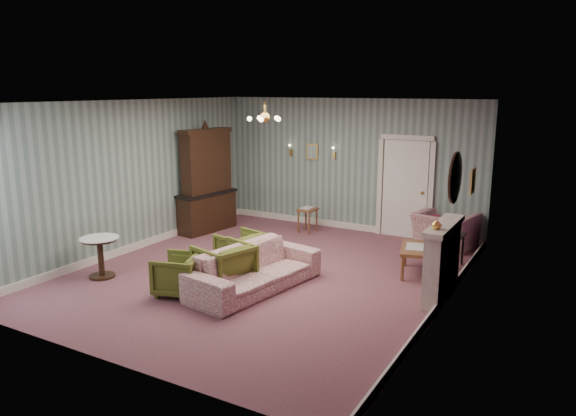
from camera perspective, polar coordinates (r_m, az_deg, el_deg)
The scene contains 27 objects.
floor at distance 9.35m, azimuth -2.29°, elevation -6.93°, with size 7.00×7.00×0.00m, color #7F4A56.
ceiling at distance 8.82m, azimuth -2.46°, elevation 11.13°, with size 7.00×7.00×0.00m, color white.
wall_back at distance 12.05m, azimuth 6.45°, elevation 4.51°, with size 6.00×6.00×0.00m, color slate.
wall_front at distance 6.36m, azimuth -19.25°, elevation -3.37°, with size 6.00×6.00×0.00m, color slate.
wall_left at distance 10.84m, azimuth -16.00°, elevation 3.21°, with size 7.00×7.00×0.00m, color slate.
wall_right at distance 7.85m, azimuth 16.59°, elevation -0.24°, with size 7.00×7.00×0.00m, color slate.
wall_right_floral at distance 7.85m, azimuth 16.48°, elevation -0.23°, with size 7.00×7.00×0.00m, color #A2517A.
door at distance 11.63m, azimuth 12.23°, elevation 2.17°, with size 1.12×0.12×2.16m, color white, non-canonical shape.
olive_chair_a at distance 8.52m, azimuth -11.40°, elevation -6.68°, with size 0.68×0.63×0.70m, color #575C20.
olive_chair_b at distance 8.65m, azimuth -6.74°, elevation -5.84°, with size 0.78×0.73×0.80m, color #575C20.
olive_chair_c at distance 9.54m, azimuth -4.98°, elevation -4.28°, with size 0.70×0.66×0.72m, color #575C20.
sofa_chintz at distance 8.53m, azimuth -3.52°, elevation -5.66°, with size 2.32×0.68×0.91m, color #903A51.
wingback_chair at distance 11.16m, azimuth 16.24°, elevation -1.65°, with size 1.09×0.71×0.95m, color #903A51.
dresser at distance 11.98m, azimuth -8.61°, elevation 3.19°, with size 0.50×1.44×2.40m, color black, non-canonical shape.
fireplace at distance 8.48m, azimuth 15.92°, elevation -5.35°, with size 0.30×1.40×1.16m, color beige, non-canonical shape.
mantel_vase at distance 7.94m, azimuth 15.37°, elevation -1.64°, with size 0.15×0.15×0.15m, color gold.
oval_mirror at distance 8.17m, azimuth 17.13°, elevation 3.07°, with size 0.04×0.76×0.84m, color white, non-canonical shape.
framed_print at distance 9.52m, azimuth 18.88°, elevation 2.70°, with size 0.04×0.34×0.42m, color gold, non-canonical shape.
coffee_table at distance 9.51m, azimuth 13.38°, elevation -5.40°, with size 0.53×0.95×0.48m, color brown, non-canonical shape.
side_table_black at distance 10.06m, azimuth 16.80°, elevation -4.23°, with size 0.41×0.41×0.61m, color black, non-canonical shape.
pedestal_table at distance 9.60m, azimuth -19.11°, elevation -4.92°, with size 0.64×0.64×0.70m, color black, non-canonical shape.
nesting_table at distance 11.91m, azimuth 2.07°, elevation -1.20°, with size 0.35×0.44×0.58m, color brown, non-canonical shape.
gilt_mirror_back at distance 12.36m, azimuth 2.55°, elevation 5.95°, with size 0.28×0.06×0.36m, color gold, non-canonical shape.
sconce_left at distance 12.60m, azimuth 0.27°, elevation 6.09°, with size 0.16×0.12×0.30m, color gold, non-canonical shape.
sconce_right at distance 12.11m, azimuth 4.84°, elevation 5.78°, with size 0.16×0.12×0.30m, color gold, non-canonical shape.
chandelier at distance 8.83m, azimuth -2.44°, elevation 9.38°, with size 0.56×0.56×0.36m, color gold, non-canonical shape.
burgundy_cushion at distance 11.02m, azimuth 15.80°, elevation -1.78°, with size 0.38×0.10×0.38m, color maroon.
Camera 1 is at (4.66, -7.49, 3.11)m, focal length 33.78 mm.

